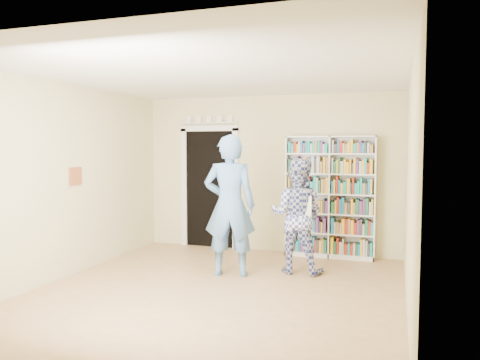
% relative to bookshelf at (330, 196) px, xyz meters
% --- Properties ---
extents(floor, '(5.00, 5.00, 0.00)m').
position_rel_bookshelf_xyz_m(floor, '(-1.08, -2.34, -1.01)').
color(floor, '#A5784F').
rests_on(floor, ground).
extents(ceiling, '(5.00, 5.00, 0.00)m').
position_rel_bookshelf_xyz_m(ceiling, '(-1.08, -2.34, 1.69)').
color(ceiling, white).
rests_on(ceiling, wall_back).
extents(wall_back, '(4.50, 0.00, 4.50)m').
position_rel_bookshelf_xyz_m(wall_back, '(-1.08, 0.16, 0.34)').
color(wall_back, beige).
rests_on(wall_back, floor).
extents(wall_left, '(0.00, 5.00, 5.00)m').
position_rel_bookshelf_xyz_m(wall_left, '(-3.33, -2.34, 0.34)').
color(wall_left, beige).
rests_on(wall_left, floor).
extents(wall_right, '(0.00, 5.00, 5.00)m').
position_rel_bookshelf_xyz_m(wall_right, '(1.17, -2.34, 0.34)').
color(wall_right, beige).
rests_on(wall_right, floor).
extents(bookshelf, '(1.45, 0.27, 1.99)m').
position_rel_bookshelf_xyz_m(bookshelf, '(0.00, 0.00, 0.00)').
color(bookshelf, white).
rests_on(bookshelf, floor).
extents(doorway, '(1.10, 0.08, 2.43)m').
position_rel_bookshelf_xyz_m(doorway, '(-2.18, 0.13, 0.17)').
color(doorway, black).
rests_on(doorway, floor).
extents(wall_art, '(0.03, 0.25, 0.25)m').
position_rel_bookshelf_xyz_m(wall_art, '(-3.31, -2.14, 0.39)').
color(wall_art, brown).
rests_on(wall_art, wall_left).
extents(man_blue, '(0.81, 0.62, 1.99)m').
position_rel_bookshelf_xyz_m(man_blue, '(-1.19, -1.56, -0.01)').
color(man_blue, '#5888C3').
rests_on(man_blue, floor).
extents(man_plaid, '(0.83, 0.67, 1.65)m').
position_rel_bookshelf_xyz_m(man_plaid, '(-0.32, -1.10, -0.18)').
color(man_plaid, navy).
rests_on(man_plaid, floor).
extents(paper_sheet, '(0.21, 0.03, 0.29)m').
position_rel_bookshelf_xyz_m(paper_sheet, '(-0.19, -1.28, -0.02)').
color(paper_sheet, white).
rests_on(paper_sheet, man_plaid).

